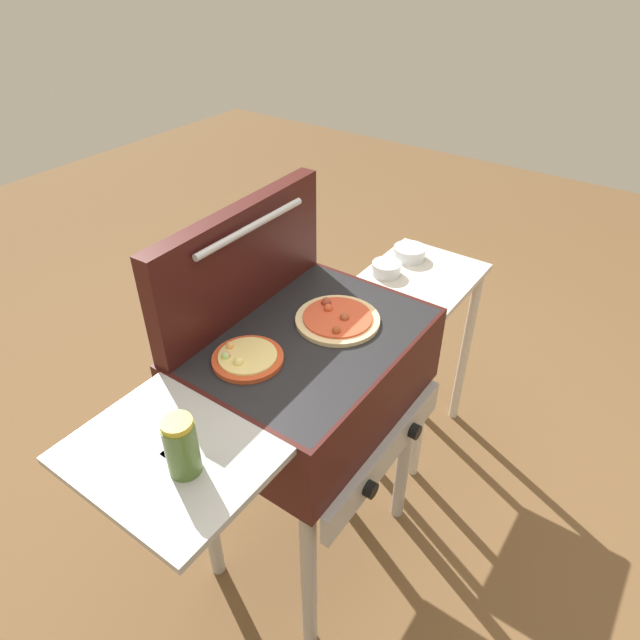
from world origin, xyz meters
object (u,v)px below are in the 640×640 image
(prep_table, at_px, (414,325))
(topping_bowl_near, at_px, (409,253))
(grill, at_px, (308,381))
(topping_bowl_far, at_px, (386,269))
(sauce_jar, at_px, (181,446))
(pizza_cheese, at_px, (247,358))
(pizza_pepperoni, at_px, (337,319))

(prep_table, height_order, topping_bowl_near, topping_bowl_near)
(grill, distance_m, topping_bowl_far, 0.62)
(sauce_jar, height_order, topping_bowl_near, sauce_jar)
(prep_table, bearing_deg, pizza_cheese, 175.68)
(pizza_cheese, height_order, prep_table, pizza_cheese)
(pizza_cheese, relative_size, topping_bowl_far, 1.71)
(pizza_pepperoni, bearing_deg, topping_bowl_far, 14.25)
(pizza_pepperoni, xyz_separation_m, prep_table, (0.57, 0.03, -0.37))
(pizza_pepperoni, height_order, sauce_jar, sauce_jar)
(prep_table, distance_m, topping_bowl_near, 0.27)
(grill, xyz_separation_m, pizza_cheese, (-0.16, 0.07, 0.15))
(sauce_jar, relative_size, prep_table, 0.17)
(topping_bowl_far, bearing_deg, pizza_cheese, -177.04)
(prep_table, relative_size, topping_bowl_far, 7.42)
(grill, distance_m, topping_bowl_near, 0.77)
(pizza_cheese, relative_size, topping_bowl_near, 1.49)
(pizza_cheese, relative_size, pizza_pepperoni, 0.77)
(pizza_pepperoni, bearing_deg, grill, 169.02)
(grill, distance_m, sauce_jar, 0.52)
(grill, height_order, topping_bowl_near, grill)
(prep_table, bearing_deg, grill, -179.63)
(topping_bowl_near, bearing_deg, sauce_jar, -172.99)
(pizza_pepperoni, bearing_deg, sauce_jar, -176.51)
(grill, height_order, pizza_cheese, pizza_cheese)
(grill, relative_size, pizza_pepperoni, 4.24)
(topping_bowl_far, bearing_deg, topping_bowl_near, -4.34)
(grill, relative_size, topping_bowl_near, 8.17)
(topping_bowl_near, bearing_deg, prep_table, -133.39)
(topping_bowl_near, height_order, topping_bowl_far, same)
(pizza_cheese, bearing_deg, pizza_pepperoni, -18.49)
(sauce_jar, xyz_separation_m, prep_table, (1.15, 0.06, -0.42))
(pizza_cheese, xyz_separation_m, topping_bowl_far, (0.77, 0.04, -0.13))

